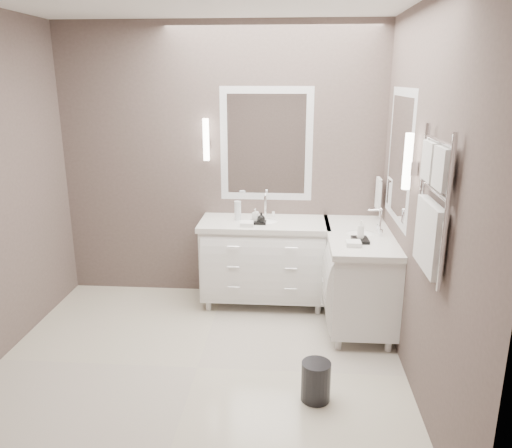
# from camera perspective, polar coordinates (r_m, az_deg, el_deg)

# --- Properties ---
(floor) EXTENTS (3.20, 3.00, 0.01)m
(floor) POSITION_cam_1_polar(r_m,az_deg,el_deg) (4.07, -6.70, -16.05)
(floor) COLOR beige
(floor) RESTS_ON ground
(wall_back) EXTENTS (3.20, 0.01, 2.70)m
(wall_back) POSITION_cam_1_polar(r_m,az_deg,el_deg) (5.00, -4.02, 6.84)
(wall_back) COLOR #574946
(wall_back) RESTS_ON floor
(wall_front) EXTENTS (3.20, 0.01, 2.70)m
(wall_front) POSITION_cam_1_polar(r_m,az_deg,el_deg) (2.16, -15.31, -6.56)
(wall_front) COLOR #574946
(wall_front) RESTS_ON floor
(wall_right) EXTENTS (0.01, 3.00, 2.70)m
(wall_right) POSITION_cam_1_polar(r_m,az_deg,el_deg) (3.59, 18.61, 2.26)
(wall_right) COLOR #574946
(wall_right) RESTS_ON floor
(vanity_back) EXTENTS (1.24, 0.59, 0.97)m
(vanity_back) POSITION_cam_1_polar(r_m,az_deg,el_deg) (4.90, 0.95, -3.77)
(vanity_back) COLOR white
(vanity_back) RESTS_ON floor
(vanity_right) EXTENTS (0.59, 1.24, 0.97)m
(vanity_right) POSITION_cam_1_polar(r_m,az_deg,el_deg) (4.64, 11.62, -5.33)
(vanity_right) COLOR white
(vanity_right) RESTS_ON floor
(mirror_back) EXTENTS (0.90, 0.02, 1.10)m
(mirror_back) POSITION_cam_1_polar(r_m,az_deg,el_deg) (4.91, 1.18, 9.07)
(mirror_back) COLOR white
(mirror_back) RESTS_ON wall_back
(mirror_right) EXTENTS (0.02, 0.90, 1.10)m
(mirror_right) POSITION_cam_1_polar(r_m,az_deg,el_deg) (4.31, 16.09, 7.43)
(mirror_right) COLOR white
(mirror_right) RESTS_ON wall_right
(sconce_back) EXTENTS (0.06, 0.06, 0.40)m
(sconce_back) POSITION_cam_1_polar(r_m,az_deg,el_deg) (4.91, -5.73, 9.49)
(sconce_back) COLOR white
(sconce_back) RESTS_ON wall_back
(sconce_right) EXTENTS (0.06, 0.06, 0.40)m
(sconce_right) POSITION_cam_1_polar(r_m,az_deg,el_deg) (3.73, 16.94, 6.74)
(sconce_right) COLOR white
(sconce_right) RESTS_ON wall_right
(towel_bar_corner) EXTENTS (0.03, 0.22, 0.30)m
(towel_bar_corner) POSITION_cam_1_polar(r_m,az_deg,el_deg) (4.92, 13.82, 3.48)
(towel_bar_corner) COLOR white
(towel_bar_corner) RESTS_ON wall_right
(towel_ladder) EXTENTS (0.06, 0.58, 0.90)m
(towel_ladder) POSITION_cam_1_polar(r_m,az_deg,el_deg) (3.19, 19.43, 1.28)
(towel_ladder) COLOR white
(towel_ladder) RESTS_ON wall_right
(waste_bin) EXTENTS (0.21, 0.21, 0.29)m
(waste_bin) POSITION_cam_1_polar(r_m,az_deg,el_deg) (3.66, 6.85, -17.41)
(waste_bin) COLOR black
(waste_bin) RESTS_ON floor
(amenity_tray_back) EXTENTS (0.15, 0.11, 0.02)m
(amenity_tray_back) POSITION_cam_1_polar(r_m,az_deg,el_deg) (4.71, 0.26, 0.19)
(amenity_tray_back) COLOR black
(amenity_tray_back) RESTS_ON vanity_back
(amenity_tray_right) EXTENTS (0.14, 0.18, 0.03)m
(amenity_tray_right) POSITION_cam_1_polar(r_m,az_deg,el_deg) (4.28, 11.82, -1.80)
(amenity_tray_right) COLOR black
(amenity_tray_right) RESTS_ON vanity_right
(water_bottle) EXTENTS (0.08, 0.08, 0.19)m
(water_bottle) POSITION_cam_1_polar(r_m,az_deg,el_deg) (4.81, -2.10, 1.54)
(water_bottle) COLOR silver
(water_bottle) RESTS_ON vanity_back
(soap_bottle_a) EXTENTS (0.07, 0.07, 0.12)m
(soap_bottle_a) POSITION_cam_1_polar(r_m,az_deg,el_deg) (4.71, -0.09, 1.08)
(soap_bottle_a) COLOR white
(soap_bottle_a) RESTS_ON amenity_tray_back
(soap_bottle_b) EXTENTS (0.09, 0.09, 0.10)m
(soap_bottle_b) POSITION_cam_1_polar(r_m,az_deg,el_deg) (4.66, 0.60, 0.78)
(soap_bottle_b) COLOR black
(soap_bottle_b) RESTS_ON amenity_tray_back
(soap_bottle_c) EXTENTS (0.07, 0.07, 0.16)m
(soap_bottle_c) POSITION_cam_1_polar(r_m,az_deg,el_deg) (4.25, 11.89, -0.60)
(soap_bottle_c) COLOR white
(soap_bottle_c) RESTS_ON amenity_tray_right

